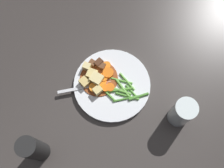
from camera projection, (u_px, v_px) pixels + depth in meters
ground_plane at (112, 86)px, 0.85m from camera, size 3.00×3.00×0.00m
dinner_plate at (112, 85)px, 0.84m from camera, size 0.25×0.25×0.02m
stew_sauce at (99, 78)px, 0.84m from camera, size 0.12×0.12×0.00m
carrot_slice_0 at (107, 65)px, 0.85m from camera, size 0.04×0.04×0.01m
carrot_slice_1 at (105, 88)px, 0.82m from camera, size 0.04×0.04×0.01m
carrot_slice_2 at (94, 87)px, 0.82m from camera, size 0.04×0.04×0.01m
carrot_slice_3 at (111, 88)px, 0.82m from camera, size 0.04×0.04×0.01m
carrot_slice_4 at (102, 82)px, 0.83m from camera, size 0.05×0.05×0.01m
carrot_slice_5 at (108, 73)px, 0.84m from camera, size 0.04×0.04×0.01m
carrot_slice_6 at (103, 77)px, 0.83m from camera, size 0.04×0.04×0.01m
potato_chunk_0 at (87, 67)px, 0.84m from camera, size 0.02×0.02×0.03m
potato_chunk_1 at (98, 90)px, 0.81m from camera, size 0.03×0.03×0.03m
potato_chunk_2 at (84, 82)px, 0.82m from camera, size 0.04×0.03×0.02m
potato_chunk_3 at (91, 76)px, 0.83m from camera, size 0.03×0.03×0.02m
potato_chunk_4 at (97, 79)px, 0.82m from camera, size 0.04×0.04×0.03m
meat_chunk_0 at (102, 66)px, 0.84m from camera, size 0.02×0.02×0.02m
meat_chunk_1 at (99, 63)px, 0.85m from camera, size 0.03×0.03×0.02m
meat_chunk_2 at (93, 63)px, 0.85m from camera, size 0.02×0.02×0.02m
green_bean_0 at (126, 99)px, 0.81m from camera, size 0.07×0.05×0.01m
green_bean_1 at (139, 96)px, 0.81m from camera, size 0.05×0.05×0.01m
green_bean_2 at (119, 90)px, 0.82m from camera, size 0.08×0.02×0.01m
green_bean_3 at (127, 96)px, 0.82m from camera, size 0.08×0.02×0.01m
green_bean_4 at (127, 82)px, 0.83m from camera, size 0.07×0.04×0.01m
green_bean_5 at (132, 93)px, 0.82m from camera, size 0.06×0.03×0.01m
green_bean_6 at (120, 80)px, 0.83m from camera, size 0.08×0.02×0.01m
green_bean_7 at (108, 94)px, 0.82m from camera, size 0.06×0.03×0.01m
green_bean_8 at (122, 88)px, 0.82m from camera, size 0.07×0.04×0.01m
green_bean_9 at (119, 90)px, 0.82m from camera, size 0.07×0.05×0.01m
fork at (86, 87)px, 0.83m from camera, size 0.15×0.11×0.00m
water_glass at (182, 113)px, 0.76m from camera, size 0.07×0.07×0.11m
pepper_mill at (34, 149)px, 0.70m from camera, size 0.05×0.05×0.16m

